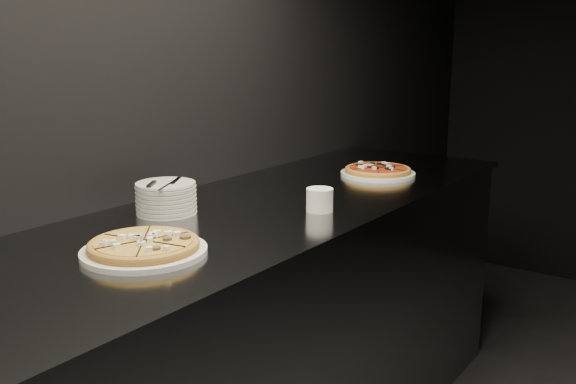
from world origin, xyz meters
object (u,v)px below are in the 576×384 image
Objects in this scene: cutlery at (164,183)px; plate_stack at (166,198)px; counter at (263,338)px; pizza_mushroom at (144,247)px; pizza_tomato at (378,171)px; ramekin at (320,199)px.

plate_stack is at bearing 85.28° from cutlery.
pizza_mushroom reaches higher than counter.
pizza_mushroom is (0.06, -0.55, 0.48)m from counter.
pizza_tomato is at bearing 73.54° from plate_stack.
pizza_mushroom is at bearing -101.99° from ramekin.
pizza_tomato is 0.92m from plate_stack.
pizza_tomato is 0.61m from ramekin.
counter is 0.73m from pizza_mushroom.
pizza_mushroom is at bearing -51.97° from plate_stack.
cutlery is 0.48m from ramekin.
cutlery is at bearing -125.27° from counter.
pizza_mushroom is 0.61m from ramekin.
plate_stack reaches higher than ramekin.
counter is 0.64m from cutlery.
cutlery reaches higher than counter.
pizza_mushroom is 0.39m from cutlery.
pizza_mushroom is at bearing -90.82° from pizza_tomato.
cutlery reaches higher than plate_stack.
counter is 13.46× the size of plate_stack.
counter is 13.00× the size of cutlery.
pizza_tomato is at bearing 89.18° from pizza_mushroom.
plate_stack is at bearing -106.46° from pizza_tomato.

